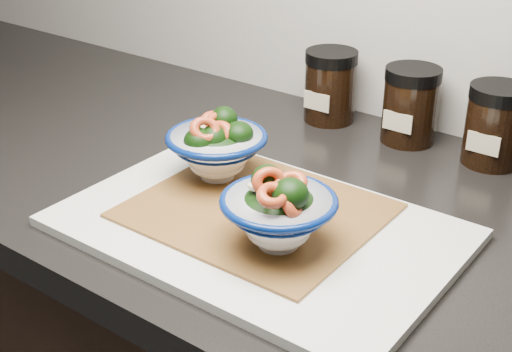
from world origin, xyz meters
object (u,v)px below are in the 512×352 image
Objects in this scene: cutting_board at (258,227)px; spice_jar_b at (410,105)px; spice_jar_c at (495,125)px; spice_jar_a at (330,86)px; bowl_left at (217,147)px; bowl_right at (279,212)px.

spice_jar_b reaches higher than cutting_board.
spice_jar_c is (0.15, 0.34, 0.05)m from cutting_board.
spice_jar_a is 1.00× the size of spice_jar_c.
cutting_board is at bearing -28.49° from bowl_left.
spice_jar_c is at bearing 75.08° from bowl_right.
cutting_board is 3.43× the size of bowl_left.
spice_jar_a is (-0.11, 0.34, 0.05)m from cutting_board.
bowl_left is 1.02× the size of bowl_right.
cutting_board is 0.37m from spice_jar_a.
spice_jar_c is (0.10, 0.37, -0.00)m from bowl_right.
spice_jar_c is at bearing 0.00° from spice_jar_a.
spice_jar_a reaches higher than cutting_board.
cutting_board is at bearing -113.38° from spice_jar_c.
spice_jar_a is 0.26m from spice_jar_c.
spice_jar_c is (0.26, 0.00, 0.00)m from spice_jar_a.
bowl_right is at bearing -28.89° from bowl_left.
spice_jar_a is at bearing 113.75° from bowl_right.
cutting_board is 0.35m from spice_jar_b.
spice_jar_a is at bearing 180.00° from spice_jar_c.
bowl_right is 1.13× the size of spice_jar_c.
bowl_left and spice_jar_b have the same top height.
bowl_right reaches higher than spice_jar_c.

